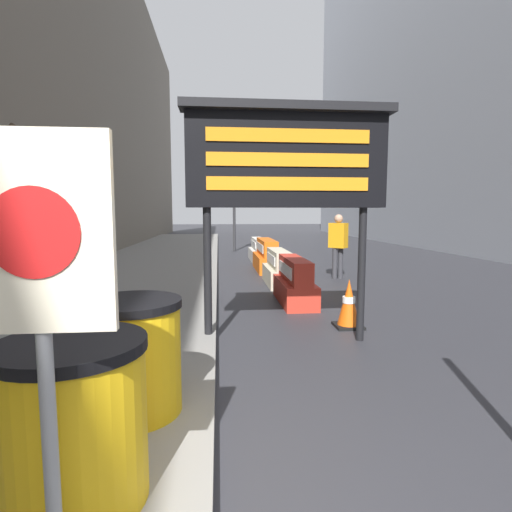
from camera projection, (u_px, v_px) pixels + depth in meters
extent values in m
cube|color=#706656|center=(50.00, 10.00, 10.41)|extent=(0.40, 50.40, 13.88)
cylinder|color=#4C3D2D|center=(0.00, 238.00, 6.22)|extent=(0.29, 0.29, 2.28)
cylinder|color=yellow|center=(75.00, 427.00, 2.08)|extent=(0.73, 0.73, 0.81)
cylinder|color=black|center=(71.00, 346.00, 2.03)|extent=(0.76, 0.76, 0.06)
cylinder|color=yellow|center=(133.00, 360.00, 3.03)|extent=(0.73, 0.73, 0.81)
cylinder|color=black|center=(131.00, 304.00, 2.98)|extent=(0.76, 0.76, 0.06)
cylinder|color=gray|center=(49.00, 417.00, 1.56)|extent=(0.06, 0.06, 1.45)
cube|color=beige|center=(35.00, 232.00, 1.46)|extent=(0.56, 0.04, 0.75)
cylinder|color=red|center=(32.00, 233.00, 1.44)|extent=(0.34, 0.01, 0.34)
cylinder|color=black|center=(208.00, 277.00, 4.97)|extent=(0.10, 0.10, 1.73)
cylinder|color=black|center=(361.00, 275.00, 5.15)|extent=(0.10, 0.10, 1.73)
cube|color=black|center=(287.00, 161.00, 4.91)|extent=(2.47, 0.24, 1.14)
cube|color=black|center=(288.00, 108.00, 4.77)|extent=(2.59, 0.34, 0.10)
cube|color=orange|center=(289.00, 135.00, 4.75)|extent=(1.97, 0.02, 0.16)
cube|color=orange|center=(289.00, 160.00, 4.78)|extent=(1.97, 0.02, 0.16)
cube|color=orange|center=(289.00, 184.00, 4.81)|extent=(1.97, 0.02, 0.16)
cube|color=red|center=(295.00, 291.00, 7.44)|extent=(0.57, 1.66, 0.42)
cube|color=red|center=(295.00, 269.00, 7.39)|extent=(0.34, 1.66, 0.42)
cube|color=white|center=(285.00, 269.00, 7.37)|extent=(0.02, 1.33, 0.21)
cube|color=beige|center=(279.00, 276.00, 9.37)|extent=(0.60, 1.67, 0.40)
cube|color=beige|center=(279.00, 259.00, 9.33)|extent=(0.36, 1.67, 0.40)
cube|color=white|center=(271.00, 259.00, 9.31)|extent=(0.02, 1.34, 0.20)
cube|color=orange|center=(267.00, 262.00, 11.68)|extent=(0.65, 2.11, 0.45)
cube|color=orange|center=(267.00, 247.00, 11.64)|extent=(0.39, 2.11, 0.45)
cube|color=white|center=(260.00, 247.00, 11.62)|extent=(0.02, 1.69, 0.23)
cube|color=silver|center=(258.00, 255.00, 14.10)|extent=(0.57, 2.10, 0.39)
cube|color=silver|center=(258.00, 244.00, 14.06)|extent=(0.34, 2.10, 0.39)
cube|color=white|center=(253.00, 244.00, 14.04)|extent=(0.02, 1.68, 0.20)
cube|color=black|center=(287.00, 298.00, 7.79)|extent=(0.37, 0.37, 0.04)
cone|color=#EA560F|center=(287.00, 281.00, 7.75)|extent=(0.30, 0.30, 0.63)
cylinder|color=white|center=(287.00, 279.00, 7.75)|extent=(0.17, 0.17, 0.09)
cube|color=black|center=(348.00, 326.00, 5.84)|extent=(0.40, 0.40, 0.04)
cone|color=#EA560F|center=(349.00, 302.00, 5.81)|extent=(0.32, 0.32, 0.67)
cylinder|color=white|center=(349.00, 300.00, 5.80)|extent=(0.18, 0.18, 0.09)
cylinder|color=#2D2D30|center=(234.00, 207.00, 17.38)|extent=(0.12, 0.12, 3.86)
cube|color=black|center=(234.00, 172.00, 17.06)|extent=(0.28, 0.28, 0.84)
sphere|color=red|center=(234.00, 164.00, 16.88)|extent=(0.15, 0.15, 0.15)
sphere|color=#392C06|center=(234.00, 171.00, 16.91)|extent=(0.15, 0.15, 0.15)
sphere|color=black|center=(234.00, 178.00, 16.94)|extent=(0.15, 0.15, 0.15)
cylinder|color=#333338|center=(335.00, 263.00, 10.15)|extent=(0.13, 0.13, 0.79)
cylinder|color=#333338|center=(340.00, 263.00, 10.16)|extent=(0.13, 0.13, 0.79)
cube|color=orange|center=(338.00, 235.00, 10.08)|extent=(0.49, 0.48, 0.63)
sphere|color=tan|center=(339.00, 219.00, 10.03)|extent=(0.22, 0.22, 0.22)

